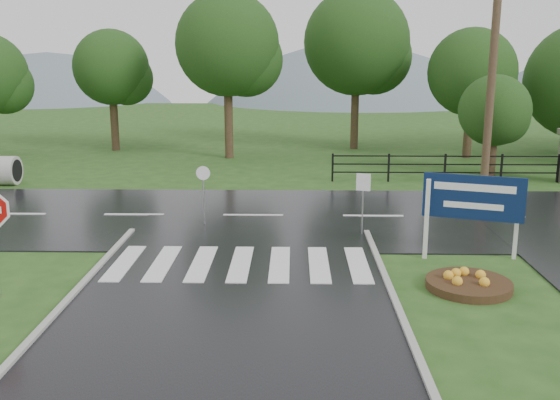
{
  "coord_description": "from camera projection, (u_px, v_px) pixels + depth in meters",
  "views": [
    {
      "loc": [
        1.34,
        -10.11,
        5.26
      ],
      "look_at": [
        0.98,
        6.0,
        1.5
      ],
      "focal_mm": 40.0,
      "sensor_mm": 36.0,
      "label": 1
    }
  ],
  "objects": [
    {
      "name": "treeline",
      "position": [
        287.0,
        153.0,
        34.41
      ],
      "size": [
        83.2,
        5.2,
        10.0
      ],
      "color": "#183B12",
      "rests_on": "ground"
    },
    {
      "name": "entrance_tree_left",
      "position": [
        495.0,
        111.0,
        27.24
      ],
      "size": [
        3.12,
        3.12,
        4.45
      ],
      "color": "#3D2B1C",
      "rests_on": "ground"
    },
    {
      "name": "reg_sign_round",
      "position": [
        204.0,
        187.0,
        19.47
      ],
      "size": [
        0.44,
        0.07,
        1.9
      ],
      "color": "#939399",
      "rests_on": "ground"
    },
    {
      "name": "estate_billboard",
      "position": [
        473.0,
        202.0,
        16.16
      ],
      "size": [
        2.49,
        0.87,
        2.24
      ],
      "color": "silver",
      "rests_on": "ground"
    },
    {
      "name": "main_road",
      "position": [
        253.0,
        216.0,
        20.8
      ],
      "size": [
        90.0,
        8.0,
        0.04
      ],
      "primitive_type": "cube",
      "color": "black",
      "rests_on": "ground"
    },
    {
      "name": "flower_bed",
      "position": [
        469.0,
        283.0,
        14.34
      ],
      "size": [
        1.95,
        1.95,
        0.39
      ],
      "color": "#332111",
      "rests_on": "ground"
    },
    {
      "name": "ground",
      "position": [
        217.0,
        358.0,
        11.07
      ],
      "size": [
        120.0,
        120.0,
        0.0
      ],
      "primitive_type": "plane",
      "color": "#264C19",
      "rests_on": "ground"
    },
    {
      "name": "fence_west",
      "position": [
        445.0,
        165.0,
        26.32
      ],
      "size": [
        9.58,
        0.08,
        1.2
      ],
      "color": "black",
      "rests_on": "ground"
    },
    {
      "name": "utility_pole_east",
      "position": [
        493.0,
        62.0,
        24.83
      ],
      "size": [
        1.74,
        0.38,
        9.79
      ],
      "color": "#473523",
      "rests_on": "ground"
    },
    {
      "name": "hills",
      "position": [
        310.0,
        226.0,
        77.81
      ],
      "size": [
        102.0,
        48.0,
        48.0
      ],
      "color": "slate",
      "rests_on": "ground"
    },
    {
      "name": "crosswalk",
      "position": [
        241.0,
        263.0,
        15.92
      ],
      "size": [
        6.5,
        2.8,
        0.02
      ],
      "color": "silver",
      "rests_on": "ground"
    },
    {
      "name": "reg_sign_small",
      "position": [
        363.0,
        191.0,
        18.29
      ],
      "size": [
        0.41,
        0.13,
        1.88
      ],
      "color": "#939399",
      "rests_on": "ground"
    }
  ]
}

